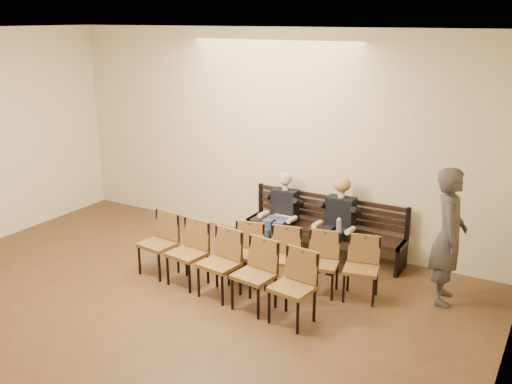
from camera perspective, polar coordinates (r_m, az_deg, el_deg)
room_walls at (r=6.02m, az=-17.63°, el=5.67°), size 8.02×10.01×3.51m
bench at (r=9.16m, az=6.73°, el=-4.95°), size 2.60×0.90×0.45m
seated_man at (r=9.19m, az=2.62°, el=-2.17°), size 0.51×0.71×1.23m
seated_woman at (r=8.81m, az=8.18°, el=-3.15°), size 0.53×0.74×1.24m
laptop at (r=9.09m, az=2.48°, el=-2.75°), size 0.33×0.27×0.23m
water_bottle at (r=8.55m, az=8.24°, el=-4.18°), size 0.08×0.08×0.24m
bag at (r=8.52m, az=-2.09°, el=-7.33°), size 0.36×0.27×0.25m
passerby at (r=7.79m, az=18.81°, el=-3.26°), size 0.66×0.87×2.12m
chair_row_front at (r=7.73m, az=-3.71°, el=-7.25°), size 2.87×0.84×0.92m
chair_row_back at (r=7.91m, az=4.58°, el=-6.96°), size 2.13×0.89×0.85m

